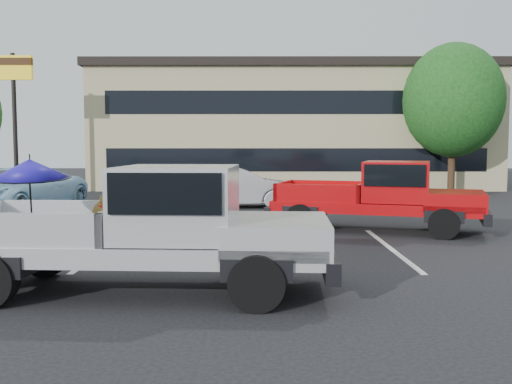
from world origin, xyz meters
TOP-DOWN VIEW (x-y plane):
  - ground at (0.00, 0.00)m, footprint 90.00×90.00m
  - stripe_left at (-3.00, 2.00)m, footprint 0.12×5.00m
  - stripe_right at (3.00, 2.00)m, footprint 0.12×5.00m
  - motel_building at (2.00, 20.99)m, footprint 20.40×8.40m
  - motel_sign at (-10.00, 14.00)m, footprint 1.60×0.22m
  - tree_right at (9.00, 16.00)m, footprint 4.46×4.46m
  - tree_back at (6.00, 24.00)m, footprint 4.68×4.68m
  - silver_pickup at (-1.22, -1.65)m, footprint 5.77×2.32m
  - red_pickup at (3.53, 4.39)m, footprint 5.71×3.37m
  - silver_sedan at (-0.56, 10.04)m, footprint 4.40×1.83m
  - blue_suv at (-7.49, 8.00)m, footprint 3.46×5.70m

SIDE VIEW (x-z plane):
  - ground at x=0.00m, z-range 0.00..0.00m
  - stripe_left at x=-3.00m, z-range 0.00..0.01m
  - stripe_right at x=3.00m, z-range 0.00..0.01m
  - silver_sedan at x=-0.56m, z-range 0.00..1.41m
  - blue_suv at x=-7.49m, z-range 0.00..1.48m
  - red_pickup at x=3.53m, z-range 0.08..1.86m
  - silver_pickup at x=-1.22m, z-range 0.02..2.08m
  - motel_building at x=2.00m, z-range 0.06..6.36m
  - tree_right at x=9.00m, z-range 0.82..7.60m
  - tree_back at x=6.00m, z-range 0.86..7.97m
  - motel_sign at x=-10.00m, z-range 1.65..7.65m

